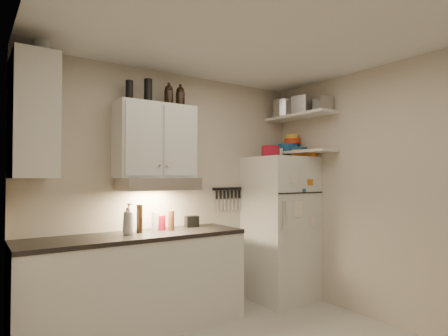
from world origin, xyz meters
TOP-DOWN VIEW (x-y plane):
  - ceiling at (0.00, 0.00)m, footprint 3.20×3.00m
  - back_wall at (0.00, 1.51)m, footprint 3.20×0.02m
  - left_wall at (-1.61, 0.00)m, footprint 0.02×3.00m
  - right_wall at (1.61, 0.00)m, footprint 0.02×3.00m
  - base_cabinet at (-0.55, 1.20)m, footprint 2.10×0.60m
  - countertop at (-0.55, 1.20)m, footprint 2.10×0.62m
  - upper_cabinet at (-0.30, 1.33)m, footprint 0.80×0.33m
  - side_cabinet at (-1.44, 1.20)m, footprint 0.33×0.55m
  - range_hood at (-0.30, 1.27)m, footprint 0.76×0.46m
  - fridge at (1.25, 1.16)m, footprint 0.70×0.68m
  - shelf_hi at (1.45, 1.02)m, footprint 0.30×0.95m
  - shelf_lo at (1.45, 1.02)m, footprint 0.30×0.95m
  - knife_strip at (0.70, 1.49)m, footprint 0.42×0.02m
  - dutch_oven at (1.06, 1.11)m, footprint 0.26×0.26m
  - book_stack at (1.50, 0.97)m, footprint 0.30×0.33m
  - spice_jar at (1.25, 1.16)m, footprint 0.08×0.08m
  - stock_pot at (1.41, 1.25)m, footprint 0.33×0.33m
  - tin_a at (1.41, 0.95)m, footprint 0.25×0.24m
  - tin_b at (1.51, 0.72)m, footprint 0.21×0.21m
  - bowl_teal at (1.48, 1.26)m, footprint 0.26×0.26m
  - bowl_orange at (1.50, 1.21)m, footprint 0.21×0.21m
  - bowl_yellow at (1.50, 1.21)m, footprint 0.16×0.16m
  - plates at (1.48, 1.08)m, footprint 0.27×0.27m
  - growler_a at (-0.16, 1.32)m, footprint 0.10×0.10m
  - growler_b at (-0.02, 1.33)m, footprint 0.12×0.12m
  - thermos_a at (-0.39, 1.30)m, footprint 0.10×0.10m
  - thermos_b at (-0.57, 1.35)m, footprint 0.10×0.10m
  - side_jar at (-1.37, 1.24)m, footprint 0.17×0.17m
  - soap_bottle at (-0.62, 1.20)m, footprint 0.15×0.15m
  - pepper_mill at (-0.16, 1.25)m, footprint 0.07×0.07m
  - oil_bottle at (-0.61, 1.25)m, footprint 0.06×0.06m
  - vinegar_bottle at (-0.50, 1.25)m, footprint 0.07×0.07m
  - clear_bottle at (-0.31, 1.33)m, footprint 0.08×0.08m
  - red_jar at (-0.23, 1.32)m, footprint 0.08×0.08m
  - caddy at (0.14, 1.36)m, footprint 0.15×0.12m

SIDE VIEW (x-z plane):
  - base_cabinet at x=-0.55m, z-range 0.00..0.88m
  - fridge at x=1.25m, z-range 0.00..1.70m
  - countertop at x=-0.55m, z-range 0.88..0.92m
  - caddy at x=0.14m, z-range 0.92..1.04m
  - red_jar at x=-0.23m, z-range 0.92..1.07m
  - clear_bottle at x=-0.31m, z-range 0.92..1.11m
  - pepper_mill at x=-0.16m, z-range 0.92..1.12m
  - oil_bottle at x=-0.61m, z-range 0.92..1.17m
  - vinegar_bottle at x=-0.50m, z-range 0.92..1.19m
  - soap_bottle at x=-0.62m, z-range 0.92..1.25m
  - back_wall at x=0.00m, z-range 0.00..2.60m
  - left_wall at x=-1.61m, z-range 0.00..2.60m
  - right_wall at x=1.61m, z-range 0.00..2.60m
  - knife_strip at x=0.70m, z-range 1.31..1.33m
  - range_hood at x=-0.30m, z-range 1.33..1.45m
  - book_stack at x=1.50m, z-range 1.70..1.79m
  - spice_jar at x=1.25m, z-range 1.70..1.81m
  - shelf_lo at x=1.45m, z-range 1.75..1.77m
  - dutch_oven at x=1.06m, z-range 1.70..1.83m
  - plates at x=1.48m, z-range 1.77..1.83m
  - upper_cabinet at x=-0.30m, z-range 1.45..2.20m
  - bowl_teal at x=1.48m, z-range 1.77..1.88m
  - bowl_orange at x=1.50m, z-range 1.88..1.94m
  - side_cabinet at x=-1.44m, z-range 1.45..2.45m
  - bowl_yellow at x=1.50m, z-range 1.94..1.99m
  - shelf_hi at x=1.45m, z-range 2.19..2.22m
  - tin_b at x=1.51m, z-range 2.21..2.39m
  - thermos_b at x=-0.57m, z-range 2.20..2.41m
  - growler_a at x=-0.16m, z-range 2.20..2.42m
  - growler_b at x=-0.02m, z-range 2.20..2.43m
  - tin_a at x=1.41m, z-range 2.21..2.42m
  - stock_pot at x=1.41m, z-range 2.21..2.42m
  - thermos_a at x=-0.39m, z-range 2.20..2.44m
  - side_jar at x=-1.37m, z-range 2.45..2.63m
  - ceiling at x=0.00m, z-range 2.60..2.62m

